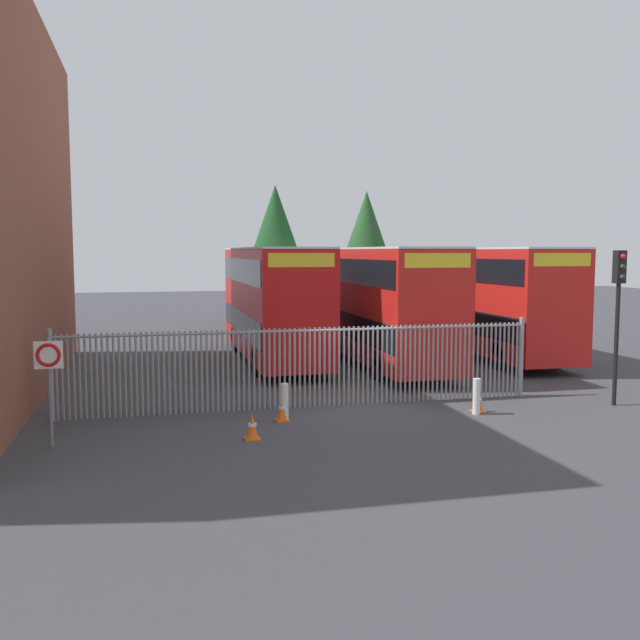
% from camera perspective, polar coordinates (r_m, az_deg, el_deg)
% --- Properties ---
extents(ground_plane, '(100.00, 100.00, 0.00)m').
position_cam_1_polar(ground_plane, '(27.40, -1.98, -3.37)').
color(ground_plane, '#3D3D42').
extents(palisade_fence, '(13.24, 0.14, 2.35)m').
position_cam_1_polar(palisade_fence, '(19.20, -1.25, -3.66)').
color(palisade_fence, gray).
rests_on(palisade_fence, ground).
extents(double_decker_bus_near_gate, '(2.54, 10.81, 4.42)m').
position_cam_1_polar(double_decker_bus_near_gate, '(27.35, -3.88, 1.71)').
color(double_decker_bus_near_gate, red).
rests_on(double_decker_bus_near_gate, ground).
extents(double_decker_bus_behind_fence_left, '(2.54, 10.81, 4.42)m').
position_cam_1_polar(double_decker_bus_behind_fence_left, '(26.49, 4.90, 1.58)').
color(double_decker_bus_behind_fence_left, red).
rests_on(double_decker_bus_behind_fence_left, ground).
extents(double_decker_bus_behind_fence_right, '(2.54, 10.81, 4.42)m').
position_cam_1_polar(double_decker_bus_behind_fence_right, '(29.41, 13.32, 1.84)').
color(double_decker_bus_behind_fence_right, red).
rests_on(double_decker_bus_behind_fence_right, ground).
extents(double_decker_bus_far_back, '(2.54, 10.81, 4.42)m').
position_cam_1_polar(double_decker_bus_far_back, '(39.25, -1.68, 2.89)').
color(double_decker_bus_far_back, '#B70C0C').
rests_on(double_decker_bus_far_back, ground).
extents(bollard_near_left, '(0.20, 0.20, 0.95)m').
position_cam_1_polar(bollard_near_left, '(17.86, -2.90, -6.68)').
color(bollard_near_left, silver).
rests_on(bollard_near_left, ground).
extents(bollard_center_front, '(0.20, 0.20, 0.95)m').
position_cam_1_polar(bollard_center_front, '(18.96, 12.61, -6.08)').
color(bollard_center_front, silver).
rests_on(bollard_center_front, ground).
extents(traffic_cone_by_gate, '(0.34, 0.34, 0.59)m').
position_cam_1_polar(traffic_cone_by_gate, '(17.87, -3.09, -7.28)').
color(traffic_cone_by_gate, orange).
rests_on(traffic_cone_by_gate, ground).
extents(traffic_cone_mid_forecourt, '(0.34, 0.34, 0.59)m').
position_cam_1_polar(traffic_cone_mid_forecourt, '(19.28, 12.73, -6.46)').
color(traffic_cone_mid_forecourt, orange).
rests_on(traffic_cone_mid_forecourt, ground).
extents(traffic_cone_near_kerb, '(0.34, 0.34, 0.59)m').
position_cam_1_polar(traffic_cone_near_kerb, '(16.19, -5.51, -8.66)').
color(traffic_cone_near_kerb, orange).
rests_on(traffic_cone_near_kerb, ground).
extents(speed_limit_sign_post, '(0.60, 0.14, 2.40)m').
position_cam_1_polar(speed_limit_sign_post, '(16.24, -21.17, -3.61)').
color(speed_limit_sign_post, slate).
rests_on(speed_limit_sign_post, ground).
extents(traffic_light_kerbside, '(0.28, 0.33, 4.30)m').
position_cam_1_polar(traffic_light_kerbside, '(20.91, 23.09, 1.63)').
color(traffic_light_kerbside, black).
rests_on(traffic_light_kerbside, ground).
extents(tree_tall_back, '(3.93, 3.93, 8.28)m').
position_cam_1_polar(tree_tall_back, '(42.98, -3.64, 7.17)').
color(tree_tall_back, '#4C3823').
rests_on(tree_tall_back, ground).
extents(tree_short_side, '(3.75, 3.75, 8.07)m').
position_cam_1_polar(tree_short_side, '(44.82, 3.79, 6.99)').
color(tree_short_side, '#4C3823').
rests_on(tree_short_side, ground).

